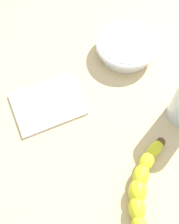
{
  "coord_description": "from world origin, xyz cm",
  "views": [
    {
      "loc": [
        -18.93,
        -17.9,
        57.46
      ],
      "look_at": [
        1.89,
        -0.2,
        5.0
      ],
      "focal_mm": 44.62,
      "sensor_mm": 36.0,
      "label": 1
    }
  ],
  "objects": [
    {
      "name": "ceramic_bowl",
      "position": [
        21.05,
        4.48,
        5.33
      ],
      "size": [
        14.92,
        14.92,
        3.86
      ],
      "color": "white",
      "rests_on": "wooden_tabletop"
    },
    {
      "name": "wooden_tabletop",
      "position": [
        0.0,
        0.0,
        1.5
      ],
      "size": [
        120.0,
        120.0,
        3.0
      ],
      "primitive_type": "cube",
      "color": "#D8BE87",
      "rests_on": "ground"
    },
    {
      "name": "banana",
      "position": [
        -4.41,
        -18.56,
        4.69
      ],
      "size": [
        20.82,
        12.76,
        3.39
      ],
      "rotation": [
        0.0,
        0.0,
        3.64
      ],
      "color": "yellow",
      "rests_on": "wooden_tabletop"
    },
    {
      "name": "folded_napkin",
      "position": [
        -1.98,
        8.78,
        3.3
      ],
      "size": [
        18.48,
        16.88,
        0.6
      ],
      "primitive_type": "cube",
      "rotation": [
        0.0,
        0.0,
        -0.46
      ],
      "color": "white",
      "rests_on": "wooden_tabletop"
    }
  ]
}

